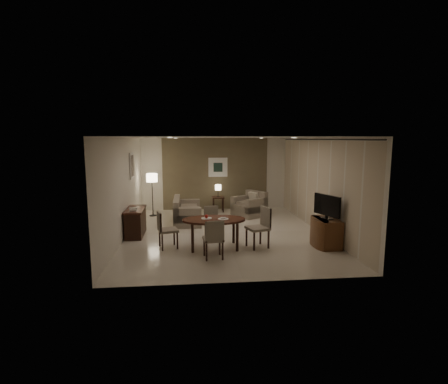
{
  "coord_description": "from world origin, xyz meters",
  "views": [
    {
      "loc": [
        -0.99,
        -9.64,
        2.65
      ],
      "look_at": [
        0.0,
        0.2,
        1.15
      ],
      "focal_mm": 28.0,
      "sensor_mm": 36.0,
      "label": 1
    }
  ],
  "objects": [
    {
      "name": "sofa",
      "position": [
        -1.06,
        1.38,
        0.4
      ],
      "size": [
        1.69,
        0.85,
        0.79
      ],
      "primitive_type": null,
      "rotation": [
        0.0,
        0.0,
        1.57
      ],
      "color": "gray",
      "rests_on": "floor"
    },
    {
      "name": "art_back_canvas",
      "position": [
        0.1,
        3.44,
        1.6
      ],
      "size": [
        0.34,
        0.01,
        0.34
      ],
      "primitive_type": "cube",
      "color": "#192D23",
      "rests_on": "wall_back"
    },
    {
      "name": "side_table",
      "position": [
        0.06,
        2.97,
        0.28
      ],
      "size": [
        0.43,
        0.43,
        0.55
      ],
      "primitive_type": null,
      "color": "black",
      "rests_on": "floor"
    },
    {
      "name": "floor_lamp",
      "position": [
        -2.26,
        2.49,
        0.74
      ],
      "size": [
        0.37,
        0.37,
        1.48
      ],
      "primitive_type": null,
      "color": "#FFE5B7",
      "rests_on": "floor"
    },
    {
      "name": "round_rug",
      "position": [
        0.06,
        1.67,
        0.01
      ],
      "size": [
        1.22,
        1.22,
        0.01
      ],
      "primitive_type": "cylinder",
      "color": "#473E27",
      "rests_on": "floor"
    },
    {
      "name": "chair_right",
      "position": [
        0.67,
        -1.42,
        0.5
      ],
      "size": [
        0.61,
        0.61,
        0.99
      ],
      "primitive_type": null,
      "rotation": [
        0.0,
        0.0,
        -1.26
      ],
      "color": "gray",
      "rests_on": "floor"
    },
    {
      "name": "taupe_accent",
      "position": [
        0.0,
        3.48,
        1.35
      ],
      "size": [
        3.96,
        0.03,
        2.7
      ],
      "primitive_type": "cube",
      "color": "brown",
      "rests_on": "wall_back"
    },
    {
      "name": "dining_table",
      "position": [
        -0.4,
        -1.34,
        0.36
      ],
      "size": [
        1.54,
        0.96,
        0.72
      ],
      "primitive_type": null,
      "color": "#4E2319",
      "rests_on": "floor"
    },
    {
      "name": "telephone",
      "position": [
        -2.49,
        -0.3,
        0.8
      ],
      "size": [
        0.2,
        0.14,
        0.09
      ],
      "primitive_type": null,
      "color": "white",
      "rests_on": "console_desk"
    },
    {
      "name": "fruit_apple",
      "position": [
        -0.58,
        -1.29,
        0.78
      ],
      "size": [
        0.09,
        0.09,
        0.09
      ],
      "primitive_type": "sphere",
      "color": "maroon",
      "rests_on": "plate_a"
    },
    {
      "name": "plate_a",
      "position": [
        -0.58,
        -1.29,
        0.73
      ],
      "size": [
        0.26,
        0.26,
        0.02
      ],
      "primitive_type": "cylinder",
      "color": "white",
      "rests_on": "dining_table"
    },
    {
      "name": "chair_near",
      "position": [
        -0.47,
        -2.09,
        0.45
      ],
      "size": [
        0.47,
        0.47,
        0.9
      ],
      "primitive_type": null,
      "rotation": [
        0.0,
        0.0,
        3.24
      ],
      "color": "gray",
      "rests_on": "floor"
    },
    {
      "name": "curtain_wall",
      "position": [
        2.68,
        0.0,
        1.32
      ],
      "size": [
        0.08,
        6.7,
        2.58
      ],
      "primitive_type": null,
      "color": "beige",
      "rests_on": "wall_right"
    },
    {
      "name": "art_back_frame",
      "position": [
        0.1,
        3.46,
        1.6
      ],
      "size": [
        0.72,
        0.03,
        0.72
      ],
      "primitive_type": "cube",
      "color": "silver",
      "rests_on": "wall_back"
    },
    {
      "name": "art_left_frame",
      "position": [
        -2.72,
        1.2,
        1.85
      ],
      "size": [
        0.03,
        0.6,
        0.8
      ],
      "primitive_type": "cube",
      "color": "silver",
      "rests_on": "wall_left"
    },
    {
      "name": "chair_far",
      "position": [
        -0.38,
        -0.5,
        0.42
      ],
      "size": [
        0.47,
        0.47,
        0.85
      ],
      "primitive_type": null,
      "rotation": [
        0.0,
        0.0,
        0.16
      ],
      "color": "gray",
      "rests_on": "floor"
    },
    {
      "name": "downlight_nr",
      "position": [
        1.4,
        -1.8,
        2.69
      ],
      "size": [
        0.1,
        0.1,
        0.01
      ],
      "primitive_type": "cylinder",
      "color": "white",
      "rests_on": "ceiling"
    },
    {
      "name": "tv_cabinet",
      "position": [
        2.4,
        -1.5,
        0.35
      ],
      "size": [
        0.48,
        0.9,
        0.7
      ],
      "primitive_type": null,
      "color": "brown",
      "rests_on": "floor"
    },
    {
      "name": "flat_tv",
      "position": [
        2.38,
        -1.5,
        1.02
      ],
      "size": [
        0.36,
        0.85,
        0.6
      ],
      "primitive_type": null,
      "rotation": [
        0.0,
        0.0,
        0.35
      ],
      "color": "black",
      "rests_on": "tv_cabinet"
    },
    {
      "name": "plate_b",
      "position": [
        -0.18,
        -1.39,
        0.73
      ],
      "size": [
        0.26,
        0.26,
        0.02
      ],
      "primitive_type": "cylinder",
      "color": "white",
      "rests_on": "dining_table"
    },
    {
      "name": "room_shell",
      "position": [
        0.0,
        0.4,
        1.35
      ],
      "size": [
        5.5,
        7.0,
        2.7
      ],
      "color": "beige",
      "rests_on": "ground"
    },
    {
      "name": "downlight_fl",
      "position": [
        -1.4,
        1.8,
        2.69
      ],
      "size": [
        0.1,
        0.1,
        0.01
      ],
      "primitive_type": "cylinder",
      "color": "white",
      "rests_on": "ceiling"
    },
    {
      "name": "downlight_fr",
      "position": [
        1.4,
        1.8,
        2.69
      ],
      "size": [
        0.1,
        0.1,
        0.01
      ],
      "primitive_type": "cylinder",
      "color": "white",
      "rests_on": "ceiling"
    },
    {
      "name": "downlight_nl",
      "position": [
        -1.4,
        -1.8,
        2.69
      ],
      "size": [
        0.1,
        0.1,
        0.01
      ],
      "primitive_type": "cylinder",
      "color": "white",
      "rests_on": "ceiling"
    },
    {
      "name": "napkin",
      "position": [
        -0.18,
        -1.39,
        0.75
      ],
      "size": [
        0.12,
        0.08,
        0.03
      ],
      "primitive_type": "cube",
      "color": "white",
      "rests_on": "plate_b"
    },
    {
      "name": "console_desk",
      "position": [
        -2.49,
        0.0,
        0.38
      ],
      "size": [
        0.48,
        1.2,
        0.75
      ],
      "primitive_type": null,
      "color": "#4E2319",
      "rests_on": "floor"
    },
    {
      "name": "chair_left",
      "position": [
        -1.52,
        -1.24,
        0.46
      ],
      "size": [
        0.54,
        0.54,
        0.92
      ],
      "primitive_type": null,
      "rotation": [
        0.0,
        0.0,
        1.82
      ],
      "color": "gray",
      "rests_on": "floor"
    },
    {
      "name": "armchair",
      "position": [
        1.07,
        2.11,
        0.42
      ],
      "size": [
        1.28,
        1.29,
        0.85
      ],
      "primitive_type": null,
      "rotation": [
        0.0,
        0.0,
        -1.0
      ],
      "color": "gray",
      "rests_on": "floor"
    },
    {
      "name": "table_lamp",
      "position": [
        0.06,
        2.97,
        0.8
      ],
      "size": [
        0.22,
        0.22,
        0.5
      ],
      "primitive_type": null,
      "color": "#FFEAC1",
      "rests_on": "side_table"
    },
    {
      "name": "curtain_rod",
      "position": [
        2.68,
        0.0,
        2.64
      ],
      "size": [
        0.03,
        6.8,
        0.03
      ],
      "primitive_type": "cylinder",
      "rotation": [
        1.57,
        0.0,
        0.0
      ],
      "color": "black",
      "rests_on": "wall_right"
    },
    {
      "name": "art_left_canvas",
      "position": [
        -2.71,
        1.2,
        1.85
      ],
      "size": [
        0.01,
        0.46,
        0.64
      ],
      "primitive_type": "cube",
      "color": "gray",
      "rests_on": "wall_left"
    }
  ]
}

